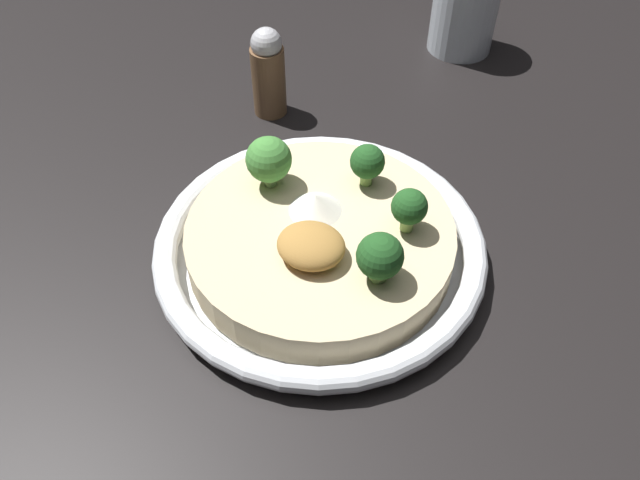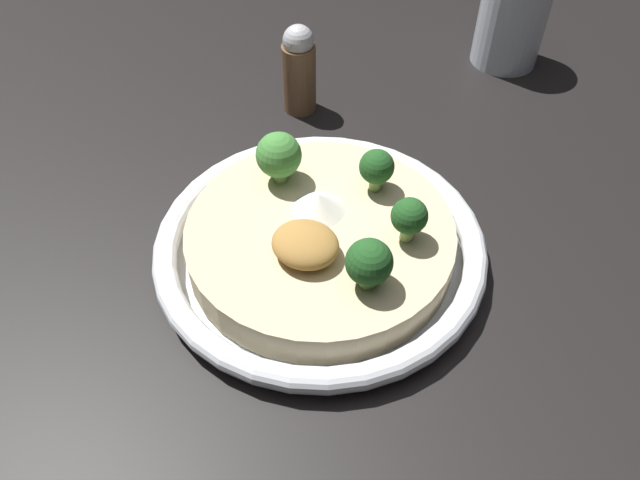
{
  "view_description": "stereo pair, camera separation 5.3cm",
  "coord_description": "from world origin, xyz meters",
  "px_view_note": "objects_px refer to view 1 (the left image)",
  "views": [
    {
      "loc": [
        0.14,
        -0.33,
        0.41
      ],
      "look_at": [
        0.0,
        0.0,
        0.02
      ],
      "focal_mm": 35.0,
      "sensor_mm": 36.0,
      "label": 1
    },
    {
      "loc": [
        0.19,
        -0.31,
        0.41
      ],
      "look_at": [
        0.0,
        0.0,
        0.02
      ],
      "focal_mm": 35.0,
      "sensor_mm": 36.0,
      "label": 2
    }
  ],
  "objects_px": {
    "broccoli_right": "(380,257)",
    "broccoli_left": "(269,160)",
    "risotto_bowl": "(320,244)",
    "drinking_glass": "(466,5)",
    "broccoli_back": "(367,163)",
    "pepper_shaker": "(268,72)",
    "broccoli_back_right": "(409,208)"
  },
  "relations": [
    {
      "from": "drinking_glass",
      "to": "broccoli_right",
      "type": "bearing_deg",
      "value": -84.83
    },
    {
      "from": "broccoli_left",
      "to": "pepper_shaker",
      "type": "bearing_deg",
      "value": 116.63
    },
    {
      "from": "broccoli_left",
      "to": "broccoli_right",
      "type": "relative_size",
      "value": 1.11
    },
    {
      "from": "broccoli_left",
      "to": "risotto_bowl",
      "type": "bearing_deg",
      "value": -27.62
    },
    {
      "from": "drinking_glass",
      "to": "broccoli_back",
      "type": "bearing_deg",
      "value": -91.32
    },
    {
      "from": "broccoli_back_right",
      "to": "broccoli_back",
      "type": "xyz_separation_m",
      "value": [
        -0.05,
        0.04,
        -0.0
      ]
    },
    {
      "from": "drinking_glass",
      "to": "pepper_shaker",
      "type": "xyz_separation_m",
      "value": [
        -0.16,
        -0.21,
        -0.01
      ]
    },
    {
      "from": "broccoli_left",
      "to": "broccoli_right",
      "type": "bearing_deg",
      "value": -27.59
    },
    {
      "from": "risotto_bowl",
      "to": "pepper_shaker",
      "type": "xyz_separation_m",
      "value": [
        -0.13,
        0.18,
        0.03
      ]
    },
    {
      "from": "broccoli_right",
      "to": "broccoli_left",
      "type": "bearing_deg",
      "value": 152.41
    },
    {
      "from": "broccoli_back_right",
      "to": "broccoli_back",
      "type": "distance_m",
      "value": 0.06
    },
    {
      "from": "risotto_bowl",
      "to": "broccoli_right",
      "type": "relative_size",
      "value": 6.52
    },
    {
      "from": "broccoli_back",
      "to": "broccoli_left",
      "type": "bearing_deg",
      "value": -156.43
    },
    {
      "from": "broccoli_back",
      "to": "risotto_bowl",
      "type": "bearing_deg",
      "value": -104.07
    },
    {
      "from": "broccoli_back_right",
      "to": "broccoli_right",
      "type": "bearing_deg",
      "value": -94.4
    },
    {
      "from": "broccoli_right",
      "to": "broccoli_back_right",
      "type": "height_order",
      "value": "broccoli_right"
    },
    {
      "from": "broccoli_left",
      "to": "drinking_glass",
      "type": "bearing_deg",
      "value": 76.57
    },
    {
      "from": "broccoli_left",
      "to": "drinking_glass",
      "type": "height_order",
      "value": "drinking_glass"
    },
    {
      "from": "risotto_bowl",
      "to": "broccoli_back_right",
      "type": "relative_size",
      "value": 7.01
    },
    {
      "from": "broccoli_left",
      "to": "broccoli_back",
      "type": "relative_size",
      "value": 1.2
    },
    {
      "from": "risotto_bowl",
      "to": "drinking_glass",
      "type": "bearing_deg",
      "value": 86.47
    },
    {
      "from": "broccoli_back_right",
      "to": "broccoli_back",
      "type": "bearing_deg",
      "value": 141.46
    },
    {
      "from": "broccoli_back_right",
      "to": "broccoli_left",
      "type": "bearing_deg",
      "value": 177.34
    },
    {
      "from": "broccoli_left",
      "to": "pepper_shaker",
      "type": "relative_size",
      "value": 0.49
    },
    {
      "from": "broccoli_left",
      "to": "broccoli_right",
      "type": "distance_m",
      "value": 0.14
    },
    {
      "from": "broccoli_right",
      "to": "broccoli_back_right",
      "type": "distance_m",
      "value": 0.06
    },
    {
      "from": "broccoli_right",
      "to": "broccoli_back",
      "type": "bearing_deg",
      "value": 114.84
    },
    {
      "from": "broccoli_back",
      "to": "broccoli_right",
      "type": "bearing_deg",
      "value": -65.16
    },
    {
      "from": "pepper_shaker",
      "to": "broccoli_left",
      "type": "bearing_deg",
      "value": -63.37
    },
    {
      "from": "broccoli_right",
      "to": "pepper_shaker",
      "type": "height_order",
      "value": "pepper_shaker"
    },
    {
      "from": "drinking_glass",
      "to": "broccoli_left",
      "type": "bearing_deg",
      "value": -103.43
    },
    {
      "from": "risotto_bowl",
      "to": "pepper_shaker",
      "type": "distance_m",
      "value": 0.23
    }
  ]
}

